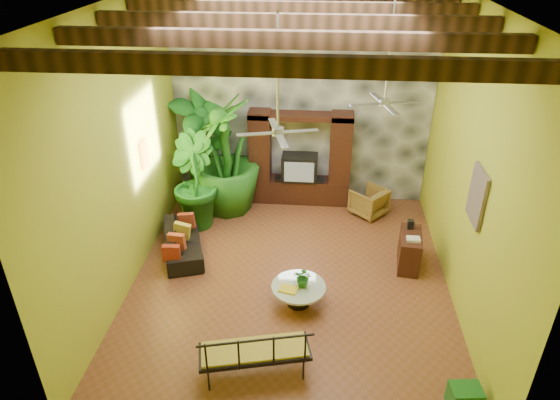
# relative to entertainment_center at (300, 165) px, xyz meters

# --- Properties ---
(ground) EXTENTS (7.00, 7.00, 0.00)m
(ground) POSITION_rel_entertainment_center_xyz_m (0.00, -3.14, -0.97)
(ground) COLOR brown
(ground) RESTS_ON ground
(ceiling) EXTENTS (6.00, 7.00, 0.02)m
(ceiling) POSITION_rel_entertainment_center_xyz_m (0.00, -3.14, 4.03)
(ceiling) COLOR silver
(ceiling) RESTS_ON back_wall
(back_wall) EXTENTS (6.00, 0.02, 5.00)m
(back_wall) POSITION_rel_entertainment_center_xyz_m (0.00, 0.36, 1.53)
(back_wall) COLOR #AEBF2B
(back_wall) RESTS_ON ground
(left_wall) EXTENTS (0.02, 7.00, 5.00)m
(left_wall) POSITION_rel_entertainment_center_xyz_m (-3.00, -3.14, 1.53)
(left_wall) COLOR #AEBF2B
(left_wall) RESTS_ON ground
(right_wall) EXTENTS (0.02, 7.00, 5.00)m
(right_wall) POSITION_rel_entertainment_center_xyz_m (3.00, -3.14, 1.53)
(right_wall) COLOR #AEBF2B
(right_wall) RESTS_ON ground
(stone_accent_wall) EXTENTS (5.98, 0.10, 4.98)m
(stone_accent_wall) POSITION_rel_entertainment_center_xyz_m (0.00, 0.30, 1.53)
(stone_accent_wall) COLOR #34383C
(stone_accent_wall) RESTS_ON ground
(ceiling_beams) EXTENTS (5.95, 5.36, 0.22)m
(ceiling_beams) POSITION_rel_entertainment_center_xyz_m (0.00, -3.14, 3.81)
(ceiling_beams) COLOR #3E2313
(ceiling_beams) RESTS_ON ceiling
(entertainment_center) EXTENTS (2.40, 0.55, 2.30)m
(entertainment_center) POSITION_rel_entertainment_center_xyz_m (0.00, 0.00, 0.00)
(entertainment_center) COLOR black
(entertainment_center) RESTS_ON ground
(ceiling_fan_front) EXTENTS (1.28, 1.28, 1.86)m
(ceiling_fan_front) POSITION_rel_entertainment_center_xyz_m (-0.20, -3.54, 2.44)
(ceiling_fan_front) COLOR #A5A5A9
(ceiling_fan_front) RESTS_ON ceiling
(ceiling_fan_back) EXTENTS (1.28, 1.28, 1.86)m
(ceiling_fan_back) POSITION_rel_entertainment_center_xyz_m (1.60, -1.94, 2.44)
(ceiling_fan_back) COLOR #A5A5A9
(ceiling_fan_back) RESTS_ON ceiling
(wall_art_mask) EXTENTS (0.06, 0.32, 0.55)m
(wall_art_mask) POSITION_rel_entertainment_center_xyz_m (-2.96, -2.14, 1.13)
(wall_art_mask) COLOR yellow
(wall_art_mask) RESTS_ON left_wall
(wall_art_painting) EXTENTS (0.06, 0.70, 0.90)m
(wall_art_painting) POSITION_rel_entertainment_center_xyz_m (2.96, -3.74, 1.33)
(wall_art_painting) COLOR #26528B
(wall_art_painting) RESTS_ON right_wall
(sofa) EXTENTS (1.24, 1.96, 0.53)m
(sofa) POSITION_rel_entertainment_center_xyz_m (-2.30, -2.38, -0.70)
(sofa) COLOR black
(sofa) RESTS_ON ground
(wicker_armchair) EXTENTS (1.01, 1.01, 0.66)m
(wicker_armchair) POSITION_rel_entertainment_center_xyz_m (1.66, -0.51, -0.63)
(wicker_armchair) COLOR brown
(wicker_armchair) RESTS_ON ground
(tall_plant_a) EXTENTS (1.81, 1.62, 2.85)m
(tall_plant_a) POSITION_rel_entertainment_center_xyz_m (-2.30, 0.01, 0.46)
(tall_plant_a) COLOR #185D1E
(tall_plant_a) RESTS_ON ground
(tall_plant_b) EXTENTS (1.49, 1.52, 2.15)m
(tall_plant_b) POSITION_rel_entertainment_center_xyz_m (-2.30, -1.25, 0.11)
(tall_plant_b) COLOR #185E1C
(tall_plant_b) RESTS_ON ground
(tall_plant_c) EXTENTS (1.80, 1.80, 2.75)m
(tall_plant_c) POSITION_rel_entertainment_center_xyz_m (-1.68, -0.51, 0.41)
(tall_plant_c) COLOR #256B1C
(tall_plant_c) RESTS_ON ground
(coffee_table) EXTENTS (0.97, 0.97, 0.40)m
(coffee_table) POSITION_rel_entertainment_center_xyz_m (0.19, -3.83, -0.71)
(coffee_table) COLOR black
(coffee_table) RESTS_ON ground
(centerpiece_plant) EXTENTS (0.41, 0.38, 0.36)m
(centerpiece_plant) POSITION_rel_entertainment_center_xyz_m (0.27, -3.82, -0.38)
(centerpiece_plant) COLOR #23671B
(centerpiece_plant) RESTS_ON coffee_table
(yellow_tray) EXTENTS (0.36, 0.29, 0.03)m
(yellow_tray) POSITION_rel_entertainment_center_xyz_m (0.02, -3.96, -0.55)
(yellow_tray) COLOR yellow
(yellow_tray) RESTS_ON coffee_table
(iron_bench) EXTENTS (1.74, 0.97, 0.57)m
(iron_bench) POSITION_rel_entertainment_center_xyz_m (-0.38, -5.57, -0.44)
(iron_bench) COLOR black
(iron_bench) RESTS_ON ground
(side_console) EXTENTS (0.51, 0.94, 0.72)m
(side_console) POSITION_rel_entertainment_center_xyz_m (2.33, -2.48, -0.61)
(side_console) COLOR #3C1D13
(side_console) RESTS_ON ground
(green_bin) EXTENTS (0.47, 0.37, 0.38)m
(green_bin) POSITION_rel_entertainment_center_xyz_m (2.65, -5.85, -0.77)
(green_bin) COLOR #1C6B28
(green_bin) RESTS_ON ground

